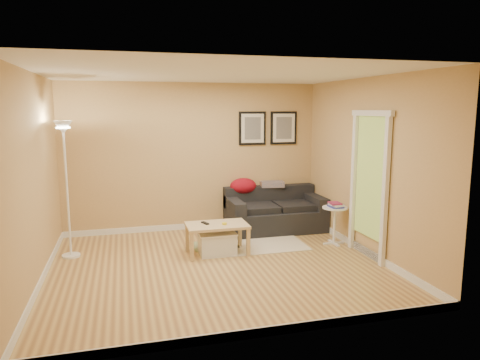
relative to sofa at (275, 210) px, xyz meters
The scene contains 25 objects.
floor 2.09m from the sofa, 132.05° to the right, with size 4.50×4.50×0.00m, color tan.
ceiling 3.03m from the sofa, 132.05° to the right, with size 4.50×4.50×0.00m, color white.
wall_back 1.73m from the sofa, 161.19° to the left, with size 4.50×4.50×0.00m, color tan.
wall_front 3.90m from the sofa, 111.35° to the right, with size 4.50×4.50×0.00m, color tan.
wall_left 4.05m from the sofa, 157.15° to the right, with size 4.00×4.00×0.00m, color tan.
wall_right 1.99m from the sofa, 60.38° to the right, with size 4.00×4.00×0.00m, color tan.
baseboard_back 1.49m from the sofa, 161.57° to the left, with size 4.50×0.02×0.10m, color white.
baseboard_front 3.79m from the sofa, 111.41° to the right, with size 4.50×0.02×0.10m, color white.
baseboard_left 3.94m from the sofa, 157.09° to the right, with size 0.02×4.00×0.10m, color white.
baseboard_right 1.78m from the sofa, 60.66° to the right, with size 0.02×4.00×0.10m, color white.
sofa is the anchor object (origin of this frame).
red_throw 0.72m from the sofa, 147.51° to the left, with size 0.48×0.36×0.28m, color maroon, non-canonical shape.
plaid_throw 0.52m from the sofa, 81.94° to the left, with size 0.42×0.26×0.10m, color tan, non-canonical shape.
framed_print_left 1.52m from the sofa, 123.99° to the left, with size 0.50×0.04×0.60m, color black, non-canonical shape.
framed_print_right 1.52m from the sofa, 56.01° to the left, with size 0.50×0.04×0.60m, color black, non-canonical shape.
area_rug 1.00m from the sofa, 118.63° to the right, with size 1.25×0.85×0.01m, color beige.
green_runner 1.42m from the sofa, 153.39° to the right, with size 0.70×0.50×0.01m, color #668C4C.
coffee_table 1.62m from the sofa, 141.84° to the right, with size 0.91×0.55×0.45m, color tan, non-canonical shape.
remote_control 1.72m from the sofa, 147.01° to the right, with size 0.05×0.16×0.02m, color black.
tape_roll 1.58m from the sofa, 137.86° to the right, with size 0.07×0.07×0.03m, color yellow.
storage_bin 1.65m from the sofa, 141.09° to the right, with size 0.55×0.40×0.34m, color white, non-canonical shape.
side_table 1.21m from the sofa, 58.05° to the right, with size 0.40×0.40×0.61m, color white, non-canonical shape.
book_stack 1.25m from the sofa, 58.08° to the right, with size 0.19×0.25×0.08m, color navy, non-canonical shape.
floor_lamp 3.48m from the sofa, behind, with size 0.26×0.26×2.00m, color white, non-canonical shape.
doorway 1.98m from the sofa, 63.98° to the right, with size 0.12×1.01×2.13m, color white, non-canonical shape.
Camera 1 is at (-1.19, -5.72, 2.15)m, focal length 33.02 mm.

